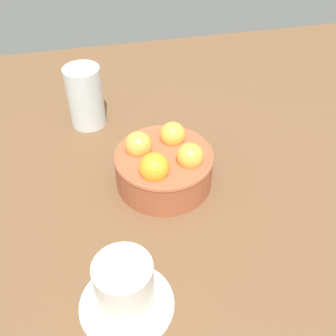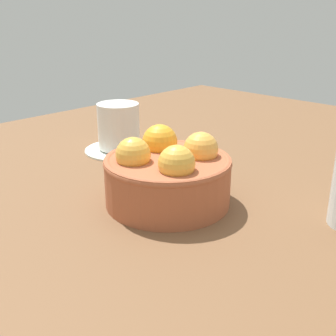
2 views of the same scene
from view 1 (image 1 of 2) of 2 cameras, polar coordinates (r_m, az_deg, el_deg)
name	(u,v)px [view 1 (image 1 of 2)]	position (r cm, az deg, el deg)	size (l,w,h in cm)	color
ground_plane	(164,189)	(67.67, -0.55, -3.00)	(140.22, 106.35, 3.38)	brown
terracotta_bowl	(164,164)	(63.78, -0.60, 0.53)	(15.78, 15.78, 9.08)	#AD5938
coffee_cup	(125,289)	(50.03, -6.17, -16.77)	(11.90, 11.90, 8.22)	white
water_glass	(85,97)	(77.62, -11.72, 9.90)	(6.67, 6.67, 11.79)	silver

